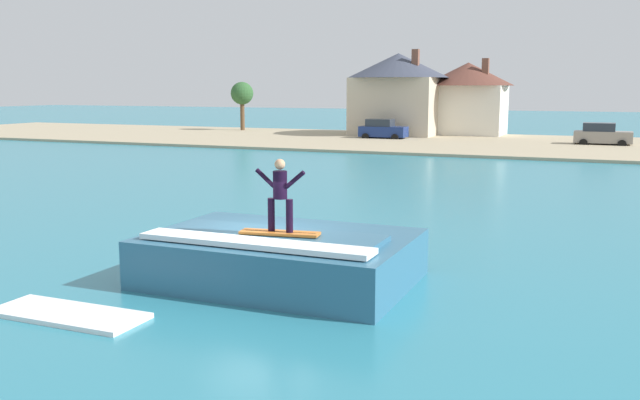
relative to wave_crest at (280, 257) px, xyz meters
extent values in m
plane|color=teal|center=(-0.56, 0.09, -0.60)|extent=(260.00, 260.00, 0.00)
cube|color=#306380|center=(0.00, 0.04, -0.04)|extent=(6.08, 4.18, 1.13)
cube|color=#306380|center=(0.00, -0.48, 0.59)|extent=(5.17, 1.88, 0.13)
cube|color=white|center=(0.00, -1.32, 0.62)|extent=(5.47, 0.75, 0.12)
cube|color=orange|center=(0.25, -0.52, 0.71)|extent=(1.87, 0.73, 0.06)
cube|color=black|center=(0.25, -0.52, 0.73)|extent=(1.67, 0.30, 0.01)
cylinder|color=black|center=(0.04, -0.50, 1.11)|extent=(0.16, 0.16, 0.76)
cylinder|color=black|center=(0.49, -0.50, 1.11)|extent=(0.16, 0.16, 0.76)
cylinder|color=black|center=(0.26, -0.50, 1.81)|extent=(0.32, 0.32, 0.63)
sphere|color=tan|center=(0.26, -0.50, 2.27)|extent=(0.24, 0.24, 0.24)
cylinder|color=black|center=(-0.11, -0.50, 1.95)|extent=(0.49, 0.10, 0.43)
cylinder|color=black|center=(0.63, -0.50, 1.95)|extent=(0.49, 0.10, 0.43)
cube|color=tan|center=(-0.56, 42.29, -0.50)|extent=(120.00, 21.94, 0.20)
cube|color=navy|center=(-11.35, 43.82, 0.17)|extent=(4.09, 1.75, 0.90)
cube|color=#262D38|center=(-11.66, 43.82, 0.94)|extent=(2.25, 1.57, 0.64)
cylinder|color=black|center=(-10.02, 44.74, -0.28)|extent=(0.64, 0.22, 0.64)
cylinder|color=black|center=(-10.02, 42.89, -0.28)|extent=(0.64, 0.22, 0.64)
cylinder|color=black|center=(-12.68, 44.74, -0.28)|extent=(0.64, 0.22, 0.64)
cylinder|color=black|center=(-12.68, 42.89, -0.28)|extent=(0.64, 0.22, 0.64)
cube|color=gray|center=(6.48, 43.91, 0.17)|extent=(4.25, 1.75, 0.90)
cube|color=#262D38|center=(6.16, 43.91, 0.94)|extent=(2.34, 1.57, 0.64)
cylinder|color=black|center=(7.86, 44.83, -0.28)|extent=(0.64, 0.22, 0.64)
cylinder|color=black|center=(7.86, 42.99, -0.28)|extent=(0.64, 0.22, 0.64)
cylinder|color=black|center=(5.10, 44.83, -0.28)|extent=(0.64, 0.22, 0.64)
cylinder|color=black|center=(5.10, 42.99, -0.28)|extent=(0.64, 0.22, 0.64)
cube|color=beige|center=(-11.62, 48.99, 2.13)|extent=(7.65, 6.96, 5.47)
cone|color=#383D4C|center=(-11.62, 48.99, 6.00)|extent=(9.48, 9.48, 2.26)
cube|color=brown|center=(-9.71, 47.95, 6.50)|extent=(0.60, 0.60, 1.80)
cube|color=silver|center=(-5.69, 52.01, 1.78)|extent=(6.88, 5.59, 4.76)
cone|color=brown|center=(-5.69, 52.01, 5.23)|extent=(8.54, 8.54, 2.13)
cube|color=brown|center=(-3.97, 51.17, 5.73)|extent=(0.60, 0.60, 1.80)
cylinder|color=brown|center=(-28.40, 49.27, 1.04)|extent=(0.44, 0.44, 3.29)
sphere|color=#2E5A2D|center=(-28.40, 49.27, 3.39)|extent=(2.33, 2.33, 2.33)
cube|color=white|center=(-2.84, -3.94, -0.55)|extent=(3.27, 1.24, 0.10)
camera|label=1|loc=(7.04, -14.34, 3.96)|focal=38.90mm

